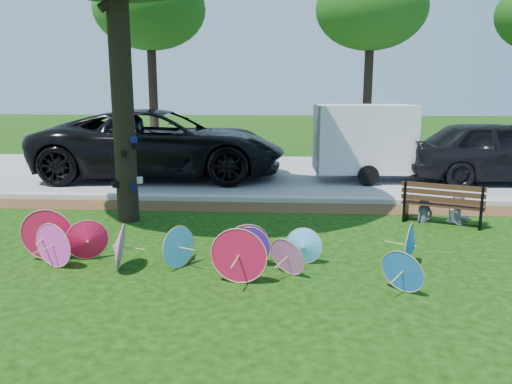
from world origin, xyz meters
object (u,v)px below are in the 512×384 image
person_left (426,197)px  park_bench (443,203)px  parasol_pile (196,246)px  dark_pickup (499,152)px  person_right (461,194)px  cargo_trailer (364,138)px  black_van (162,144)px

person_left → park_bench: bearing=-31.8°
park_bench → parasol_pile: bearing=-124.7°
parasol_pile → dark_pickup: (7.53, 7.68, 0.56)m
dark_pickup → person_left: 5.72m
dark_pickup → person_right: (-2.59, -4.65, -0.32)m
park_bench → person_left: bearing=-165.8°
parasol_pile → person_left: (4.24, 3.02, 0.17)m
cargo_trailer → person_left: size_ratio=2.64×
black_van → cargo_trailer: size_ratio=2.70×
parasol_pile → person_left: size_ratio=6.06×
parasol_pile → dark_pickup: 10.77m
black_van → cargo_trailer: (6.14, -0.12, 0.23)m
dark_pickup → person_right: bearing=147.9°
park_bench → cargo_trailer: bearing=123.7°
cargo_trailer → park_bench: 4.97m
cargo_trailer → person_left: 4.85m
person_left → person_right: (0.70, 0.00, 0.08)m
cargo_trailer → person_right: 4.98m
parasol_pile → person_right: (4.94, 3.02, 0.24)m
park_bench → dark_pickup: bearing=80.3°
park_bench → person_left: 0.37m
parasol_pile → park_bench: size_ratio=3.91×
parasol_pile → person_left: 5.21m
person_left → person_right: person_right is taller
dark_pickup → cargo_trailer: size_ratio=1.94×
parasol_pile → park_bench: (4.59, 2.97, 0.07)m
parasol_pile → person_left: bearing=35.5°
black_van → person_left: black_van is taller
black_van → park_bench: (7.10, -4.92, -0.62)m
dark_pickup → cargo_trailer: cargo_trailer is taller
dark_pickup → person_left: size_ratio=5.12×
parasol_pile → person_right: 5.79m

